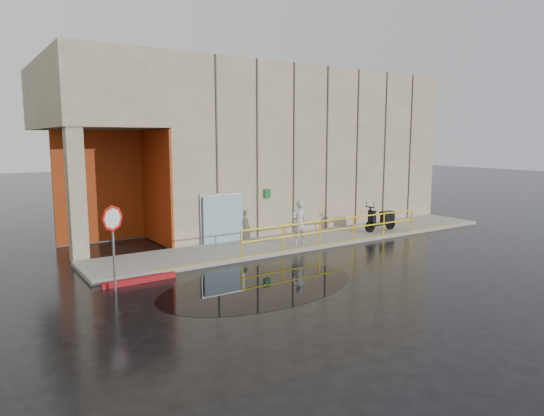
# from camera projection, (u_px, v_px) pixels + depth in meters

# --- Properties ---
(ground) EXTENTS (120.00, 120.00, 0.00)m
(ground) POSITION_uv_depth(u_px,v_px,m) (302.00, 279.00, 15.97)
(ground) COLOR black
(ground) RESTS_ON ground
(sidewalk) EXTENTS (20.00, 3.00, 0.15)m
(sidewalk) POSITION_uv_depth(u_px,v_px,m) (313.00, 239.00, 21.86)
(sidewalk) COLOR gray
(sidewalk) RESTS_ON ground
(building) EXTENTS (20.00, 10.17, 8.00)m
(building) POSITION_uv_depth(u_px,v_px,m) (257.00, 145.00, 27.21)
(building) COLOR gray
(building) RESTS_ON ground
(guardrail) EXTENTS (9.56, 0.06, 1.03)m
(guardrail) POSITION_uv_depth(u_px,v_px,m) (337.00, 230.00, 20.79)
(guardrail) COLOR yellow
(guardrail) RESTS_ON sidewalk
(person) EXTENTS (0.72, 0.50, 1.88)m
(person) POSITION_uv_depth(u_px,v_px,m) (299.00, 222.00, 20.34)
(person) COLOR silver
(person) RESTS_ON sidewalk
(scooter) EXTENTS (1.93, 0.63, 1.49)m
(scooter) POSITION_uv_depth(u_px,v_px,m) (381.00, 213.00, 23.32)
(scooter) COLOR black
(scooter) RESTS_ON sidewalk
(stop_sign) EXTENTS (0.72, 0.40, 2.63)m
(stop_sign) POSITION_uv_depth(u_px,v_px,m) (113.00, 229.00, 14.41)
(stop_sign) COLOR slate
(stop_sign) RESTS_ON ground
(red_curb) EXTENTS (2.40, 0.21, 0.18)m
(red_curb) POSITION_uv_depth(u_px,v_px,m) (140.00, 280.00, 15.49)
(red_curb) COLOR maroon
(red_curb) RESTS_ON ground
(puddle) EXTENTS (7.12, 4.76, 0.01)m
(puddle) POSITION_uv_depth(u_px,v_px,m) (259.00, 286.00, 15.15)
(puddle) COLOR black
(puddle) RESTS_ON ground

